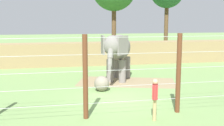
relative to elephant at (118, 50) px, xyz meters
The scene contains 7 objects.
ground_plane 4.89m from the elephant, 100.98° to the right, with size 120.00×120.00×0.00m, color #759956.
dirt_patch 2.12m from the elephant, 48.36° to the right, with size 6.09×2.95×0.01m, color #937F5B.
embankment_wall 6.91m from the elephant, 97.15° to the left, with size 36.00×1.80×1.94m, color #997F56.
elephant is the anchor object (origin of this frame).
enrichment_ball 3.23m from the elephant, 120.80° to the right, with size 0.85×0.85×0.85m, color gray.
cable_fence 6.68m from the elephant, 97.09° to the right, with size 12.94×0.21×3.41m.
zookeeper 7.41m from the elephant, 90.83° to the right, with size 0.33×0.59×1.67m.
Camera 1 is at (-3.04, -13.24, 4.02)m, focal length 45.44 mm.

